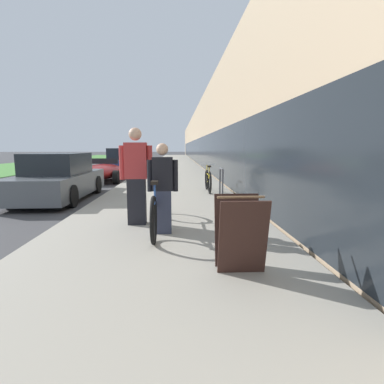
{
  "coord_description": "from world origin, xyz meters",
  "views": [
    {
      "loc": [
        5.55,
        -4.36,
        1.57
      ],
      "look_at": [
        6.46,
        13.61,
        -1.1
      ],
      "focal_mm": 28.0,
      "sensor_mm": 36.0,
      "label": 1
    }
  ],
  "objects_px": {
    "cruiser_bike_nearest": "(208,180)",
    "vintage_roadster_curbside": "(103,172)",
    "person_rider": "(163,189)",
    "sandwich_board_sign": "(240,233)",
    "parked_sedan_curbside": "(59,179)",
    "parked_sedan_far": "(123,162)",
    "tandem_bicycle": "(158,206)",
    "bike_rack_hoop": "(221,179)",
    "person_bystander": "(136,176)"
  },
  "relations": [
    {
      "from": "cruiser_bike_nearest",
      "to": "vintage_roadster_curbside",
      "type": "relative_size",
      "value": 0.43
    },
    {
      "from": "person_rider",
      "to": "vintage_roadster_curbside",
      "type": "relative_size",
      "value": 0.39
    },
    {
      "from": "sandwich_board_sign",
      "to": "parked_sedan_curbside",
      "type": "xyz_separation_m",
      "value": [
        -4.32,
        5.8,
        0.07
      ]
    },
    {
      "from": "parked_sedan_curbside",
      "to": "parked_sedan_far",
      "type": "bearing_deg",
      "value": 89.12
    },
    {
      "from": "cruiser_bike_nearest",
      "to": "parked_sedan_far",
      "type": "bearing_deg",
      "value": 115.54
    },
    {
      "from": "cruiser_bike_nearest",
      "to": "parked_sedan_curbside",
      "type": "relative_size",
      "value": 0.4
    },
    {
      "from": "tandem_bicycle",
      "to": "bike_rack_hoop",
      "type": "bearing_deg",
      "value": 64.66
    },
    {
      "from": "person_rider",
      "to": "parked_sedan_curbside",
      "type": "xyz_separation_m",
      "value": [
        -3.33,
        4.17,
        -0.25
      ]
    },
    {
      "from": "person_bystander",
      "to": "tandem_bicycle",
      "type": "bearing_deg",
      "value": -36.19
    },
    {
      "from": "person_bystander",
      "to": "parked_sedan_curbside",
      "type": "distance_m",
      "value": 4.53
    },
    {
      "from": "tandem_bicycle",
      "to": "parked_sedan_curbside",
      "type": "relative_size",
      "value": 0.63
    },
    {
      "from": "bike_rack_hoop",
      "to": "vintage_roadster_curbside",
      "type": "distance_m",
      "value": 7.11
    },
    {
      "from": "vintage_roadster_curbside",
      "to": "cruiser_bike_nearest",
      "type": "bearing_deg",
      "value": -43.73
    },
    {
      "from": "parked_sedan_far",
      "to": "sandwich_board_sign",
      "type": "bearing_deg",
      "value": -75.21
    },
    {
      "from": "person_bystander",
      "to": "vintage_roadster_curbside",
      "type": "bearing_deg",
      "value": 107.64
    },
    {
      "from": "bike_rack_hoop",
      "to": "sandwich_board_sign",
      "type": "relative_size",
      "value": 0.94
    },
    {
      "from": "parked_sedan_curbside",
      "to": "person_bystander",
      "type": "bearing_deg",
      "value": -51.56
    },
    {
      "from": "bike_rack_hoop",
      "to": "sandwich_board_sign",
      "type": "distance_m",
      "value": 5.58
    },
    {
      "from": "person_rider",
      "to": "parked_sedan_far",
      "type": "distance_m",
      "value": 14.52
    },
    {
      "from": "bike_rack_hoop",
      "to": "tandem_bicycle",
      "type": "bearing_deg",
      "value": -115.34
    },
    {
      "from": "cruiser_bike_nearest",
      "to": "vintage_roadster_curbside",
      "type": "distance_m",
      "value": 6.25
    },
    {
      "from": "tandem_bicycle",
      "to": "person_bystander",
      "type": "distance_m",
      "value": 0.73
    },
    {
      "from": "person_rider",
      "to": "parked_sedan_far",
      "type": "xyz_separation_m",
      "value": [
        -3.18,
        14.17,
        -0.2
      ]
    },
    {
      "from": "parked_sedan_far",
      "to": "person_bystander",
      "type": "bearing_deg",
      "value": -78.9
    },
    {
      "from": "tandem_bicycle",
      "to": "sandwich_board_sign",
      "type": "relative_size",
      "value": 2.95
    },
    {
      "from": "person_rider",
      "to": "person_bystander",
      "type": "bearing_deg",
      "value": 129.67
    },
    {
      "from": "person_bystander",
      "to": "parked_sedan_far",
      "type": "distance_m",
      "value": 13.8
    },
    {
      "from": "bike_rack_hoop",
      "to": "parked_sedan_far",
      "type": "height_order",
      "value": "parked_sedan_far"
    },
    {
      "from": "parked_sedan_curbside",
      "to": "vintage_roadster_curbside",
      "type": "height_order",
      "value": "parked_sedan_curbside"
    },
    {
      "from": "person_bystander",
      "to": "parked_sedan_far",
      "type": "relative_size",
      "value": 0.42
    },
    {
      "from": "tandem_bicycle",
      "to": "vintage_roadster_curbside",
      "type": "relative_size",
      "value": 0.68
    },
    {
      "from": "person_rider",
      "to": "cruiser_bike_nearest",
      "type": "relative_size",
      "value": 0.91
    },
    {
      "from": "parked_sedan_far",
      "to": "tandem_bicycle",
      "type": "bearing_deg",
      "value": -77.51
    },
    {
      "from": "bike_rack_hoop",
      "to": "vintage_roadster_curbside",
      "type": "bearing_deg",
      "value": 132.64
    },
    {
      "from": "person_rider",
      "to": "tandem_bicycle",
      "type": "bearing_deg",
      "value": 109.1
    },
    {
      "from": "bike_rack_hoop",
      "to": "parked_sedan_curbside",
      "type": "xyz_separation_m",
      "value": [
        -4.92,
        0.25,
        0.01
      ]
    },
    {
      "from": "tandem_bicycle",
      "to": "person_rider",
      "type": "distance_m",
      "value": 0.51
    },
    {
      "from": "tandem_bicycle",
      "to": "bike_rack_hoop",
      "type": "xyz_separation_m",
      "value": [
        1.7,
        3.59,
        0.12
      ]
    },
    {
      "from": "person_bystander",
      "to": "vintage_roadster_curbside",
      "type": "height_order",
      "value": "person_bystander"
    },
    {
      "from": "bike_rack_hoop",
      "to": "person_rider",
      "type": "bearing_deg",
      "value": -111.98
    },
    {
      "from": "tandem_bicycle",
      "to": "person_rider",
      "type": "bearing_deg",
      "value": -70.9
    },
    {
      "from": "parked_sedan_curbside",
      "to": "cruiser_bike_nearest",
      "type": "bearing_deg",
      "value": 8.19
    },
    {
      "from": "person_bystander",
      "to": "vintage_roadster_curbside",
      "type": "distance_m",
      "value": 8.96
    },
    {
      "from": "bike_rack_hoop",
      "to": "cruiser_bike_nearest",
      "type": "xyz_separation_m",
      "value": [
        -0.3,
        0.91,
        -0.14
      ]
    },
    {
      "from": "person_rider",
      "to": "cruiser_bike_nearest",
      "type": "xyz_separation_m",
      "value": [
        1.28,
        4.84,
        -0.39
      ]
    },
    {
      "from": "sandwich_board_sign",
      "to": "vintage_roadster_curbside",
      "type": "xyz_separation_m",
      "value": [
        -4.22,
        10.78,
        -0.11
      ]
    },
    {
      "from": "sandwich_board_sign",
      "to": "person_rider",
      "type": "bearing_deg",
      "value": 121.31
    },
    {
      "from": "tandem_bicycle",
      "to": "vintage_roadster_curbside",
      "type": "bearing_deg",
      "value": 109.48
    },
    {
      "from": "vintage_roadster_curbside",
      "to": "parked_sedan_far",
      "type": "height_order",
      "value": "parked_sedan_far"
    },
    {
      "from": "parked_sedan_far",
      "to": "cruiser_bike_nearest",
      "type": "bearing_deg",
      "value": -64.46
    }
  ]
}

